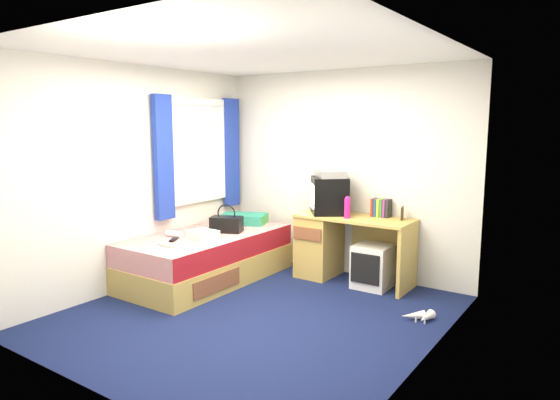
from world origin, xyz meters
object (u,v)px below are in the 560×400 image
Objects in this scene: vcr at (330,174)px; towel at (203,235)px; pillow at (244,219)px; storage_cube at (373,266)px; crt_tv at (329,195)px; magazine at (217,228)px; pink_water_bottle at (347,209)px; remote_control at (174,240)px; desk at (333,243)px; aerosol_can at (344,207)px; picture_frame at (402,213)px; water_bottle at (174,234)px; colour_swatch_fan at (167,246)px; handbag at (227,224)px; white_heels at (419,317)px; bed at (208,257)px.

towel is (-0.93, -1.13, -0.62)m from vcr.
pillow is 1.16× the size of storage_cube.
magazine is at bearing -98.37° from crt_tv.
pillow is 0.95× the size of crt_tv.
remote_control is at bearing -139.86° from pink_water_bottle.
pillow is 0.94m from towel.
magazine is (-1.23, -0.63, 0.14)m from desk.
aerosol_can reaches higher than towel.
aerosol_can is at bearing 23.96° from magazine.
picture_frame is at bearing 26.77° from pink_water_bottle.
crt_tv is 3.59× the size of remote_control.
pillow is at bearing -172.45° from aerosol_can.
magazine is (-1.77, -0.56, 0.31)m from storage_cube.
colour_swatch_fan is (0.24, -0.34, -0.03)m from water_bottle.
vcr is 1.45× the size of towel.
crt_tv is at bearing 171.49° from storage_cube.
colour_swatch_fan is at bearing -132.66° from pink_water_bottle.
towel is (-0.98, -1.13, 0.18)m from desk.
handbag is (-0.95, -0.70, -0.33)m from crt_tv.
aerosol_can reaches higher than storage_cube.
aerosol_can is at bearing 45.72° from crt_tv.
white_heels is (0.51, -0.83, -0.78)m from picture_frame.
pink_water_bottle is at bearing 1.41° from handbag.
storage_cube is 0.82× the size of crt_tv.
handbag is (-1.01, -0.70, 0.23)m from desk.
towel is (0.03, -0.43, -0.05)m from handbag.
storage_cube is 2.45× the size of aerosol_can.
desk is at bearing 42.67° from vcr.
pink_water_bottle is 1.11× the size of aerosol_can.
vcr is at bearing 171.70° from aerosol_can.
remote_control reaches higher than magazine.
towel is (-1.75, -1.25, -0.23)m from picture_frame.
desk is 6.72× the size of aerosol_can.
remote_control is at bearing 120.20° from colour_swatch_fan.
white_heels is at bearing -28.72° from desk.
vcr is 2.96× the size of picture_frame.
magazine is (-0.07, -0.44, -0.05)m from pillow.
remote_control is (-1.14, -1.36, -0.41)m from crt_tv.
handbag is (-0.96, -0.70, -0.58)m from vcr.
desk is 3.21× the size of handbag.
crt_tv is 2.02× the size of white_heels.
pillow is at bearing 168.30° from white_heels.
handbag is at bearing -90.64° from crt_tv.
vcr is 1.92m from white_heels.
colour_swatch_fan is (-1.84, -1.70, -0.27)m from picture_frame.
aerosol_can is (1.27, 0.88, 0.58)m from bed.
vcr is at bearing 44.34° from water_bottle.
pillow is at bearing -177.04° from storage_cube.
picture_frame reaches higher than white_heels.
white_heels is (2.36, 0.86, -0.51)m from colour_swatch_fan.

